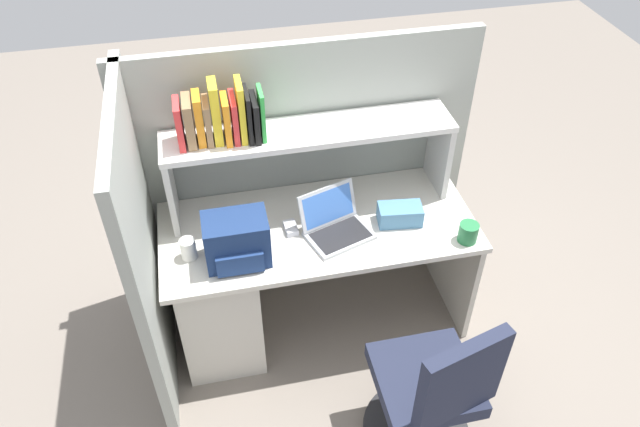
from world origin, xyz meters
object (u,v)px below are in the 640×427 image
(office_chair, at_px, (431,396))
(laptop, at_px, (335,224))
(backpack, at_px, (237,241))
(tissue_box, at_px, (400,214))
(snack_canister, at_px, (468,233))
(paper_cup, at_px, (188,249))
(computer_mouse, at_px, (291,228))

(office_chair, bearing_deg, laptop, -87.30)
(backpack, bearing_deg, tissue_box, 6.34)
(tissue_box, xyz_separation_m, snack_canister, (0.28, -0.20, 0.00))
(snack_canister, relative_size, office_chair, 0.11)
(snack_canister, bearing_deg, paper_cup, 172.71)
(tissue_box, bearing_deg, laptop, -171.88)
(backpack, height_order, computer_mouse, backpack)
(backpack, xyz_separation_m, tissue_box, (0.83, 0.09, -0.07))
(paper_cup, xyz_separation_m, office_chair, (0.98, -0.77, -0.39))
(laptop, distance_m, office_chair, 0.92)
(backpack, relative_size, paper_cup, 2.79)
(backpack, relative_size, computer_mouse, 2.88)
(computer_mouse, height_order, tissue_box, tissue_box)
(backpack, relative_size, office_chair, 0.32)
(paper_cup, bearing_deg, tissue_box, 1.59)
(tissue_box, height_order, snack_canister, snack_canister)
(laptop, relative_size, computer_mouse, 3.63)
(paper_cup, height_order, tissue_box, paper_cup)
(paper_cup, xyz_separation_m, snack_canister, (1.35, -0.17, -0.00))
(paper_cup, bearing_deg, computer_mouse, 9.33)
(backpack, bearing_deg, computer_mouse, 27.71)
(laptop, xyz_separation_m, tissue_box, (0.34, 0.01, -0.00))
(backpack, height_order, office_chair, backpack)
(backpack, xyz_separation_m, paper_cup, (-0.23, 0.06, -0.07))
(tissue_box, relative_size, snack_canister, 2.16)
(laptop, distance_m, snack_canister, 0.65)
(backpack, height_order, tissue_box, backpack)
(laptop, xyz_separation_m, snack_canister, (0.62, -0.20, 0.00))
(snack_canister, height_order, office_chair, office_chair)
(laptop, relative_size, backpack, 1.26)
(backpack, bearing_deg, laptop, 9.96)
(laptop, height_order, backpack, backpack)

